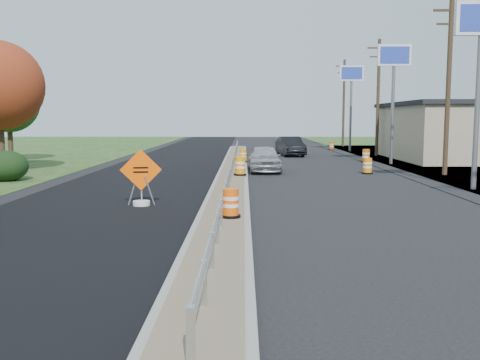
{
  "coord_description": "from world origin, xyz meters",
  "views": [
    {
      "loc": [
        0.61,
        -19.88,
        3.06
      ],
      "look_at": [
        0.48,
        -2.89,
        1.1
      ],
      "focal_mm": 40.0,
      "sensor_mm": 36.0,
      "label": 1
    }
  ],
  "objects_px": {
    "car_dark_mid": "(290,146)",
    "barrel_median_far": "(243,156)",
    "barrel_shoulder_mid": "(366,156)",
    "barrel_median_mid": "(240,166)",
    "barrel_median_near": "(231,204)",
    "caution_sign": "(141,191)",
    "car_silver": "(264,158)",
    "barrel_shoulder_near": "(367,166)",
    "barrel_shoulder_far": "(332,146)"
  },
  "relations": [
    {
      "from": "caution_sign",
      "to": "barrel_shoulder_near",
      "type": "bearing_deg",
      "value": 37.71
    },
    {
      "from": "barrel_median_near",
      "to": "barrel_shoulder_near",
      "type": "distance_m",
      "value": 16.2
    },
    {
      "from": "barrel_median_far",
      "to": "car_silver",
      "type": "height_order",
      "value": "car_silver"
    },
    {
      "from": "barrel_median_mid",
      "to": "car_silver",
      "type": "height_order",
      "value": "car_silver"
    },
    {
      "from": "caution_sign",
      "to": "barrel_shoulder_near",
      "type": "distance_m",
      "value": 15.23
    },
    {
      "from": "barrel_shoulder_mid",
      "to": "car_dark_mid",
      "type": "relative_size",
      "value": 0.19
    },
    {
      "from": "caution_sign",
      "to": "barrel_median_mid",
      "type": "distance_m",
      "value": 8.72
    },
    {
      "from": "car_silver",
      "to": "car_dark_mid",
      "type": "relative_size",
      "value": 0.94
    },
    {
      "from": "caution_sign",
      "to": "barrel_median_far",
      "type": "bearing_deg",
      "value": 68.93
    },
    {
      "from": "barrel_median_far",
      "to": "barrel_shoulder_near",
      "type": "xyz_separation_m",
      "value": [
        6.93,
        -5.28,
        -0.2
      ]
    },
    {
      "from": "barrel_shoulder_far",
      "to": "caution_sign",
      "type": "bearing_deg",
      "value": -109.87
    },
    {
      "from": "barrel_shoulder_mid",
      "to": "car_silver",
      "type": "bearing_deg",
      "value": -138.05
    },
    {
      "from": "caution_sign",
      "to": "barrel_median_near",
      "type": "xyz_separation_m",
      "value": [
        3.23,
        -3.44,
        0.12
      ]
    },
    {
      "from": "barrel_median_far",
      "to": "car_silver",
      "type": "xyz_separation_m",
      "value": [
        1.25,
        -4.03,
        0.14
      ]
    },
    {
      "from": "barrel_shoulder_far",
      "to": "barrel_median_far",
      "type": "bearing_deg",
      "value": -116.38
    },
    {
      "from": "barrel_shoulder_far",
      "to": "car_silver",
      "type": "relative_size",
      "value": 0.18
    },
    {
      "from": "barrel_median_near",
      "to": "car_silver",
      "type": "relative_size",
      "value": 0.19
    },
    {
      "from": "caution_sign",
      "to": "barrel_shoulder_far",
      "type": "xyz_separation_m",
      "value": [
        12.2,
        33.77,
        -0.12
      ]
    },
    {
      "from": "barrel_median_mid",
      "to": "caution_sign",
      "type": "bearing_deg",
      "value": -113.09
    },
    {
      "from": "car_silver",
      "to": "barrel_shoulder_far",
      "type": "bearing_deg",
      "value": 69.36
    },
    {
      "from": "caution_sign",
      "to": "barrel_median_mid",
      "type": "height_order",
      "value": "caution_sign"
    },
    {
      "from": "caution_sign",
      "to": "barrel_shoulder_far",
      "type": "distance_m",
      "value": 35.9
    },
    {
      "from": "caution_sign",
      "to": "car_silver",
      "type": "xyz_separation_m",
      "value": [
        4.8,
        12.29,
        0.25
      ]
    },
    {
      "from": "caution_sign",
      "to": "barrel_median_far",
      "type": "distance_m",
      "value": 16.71
    },
    {
      "from": "barrel_median_near",
      "to": "barrel_median_mid",
      "type": "height_order",
      "value": "barrel_median_mid"
    },
    {
      "from": "barrel_shoulder_mid",
      "to": "car_silver",
      "type": "distance_m",
      "value": 9.96
    },
    {
      "from": "barrel_median_far",
      "to": "car_dark_mid",
      "type": "relative_size",
      "value": 0.17
    },
    {
      "from": "car_dark_mid",
      "to": "barrel_shoulder_far",
      "type": "bearing_deg",
      "value": 51.81
    },
    {
      "from": "caution_sign",
      "to": "car_dark_mid",
      "type": "relative_size",
      "value": 0.42
    },
    {
      "from": "barrel_median_far",
      "to": "car_dark_mid",
      "type": "bearing_deg",
      "value": 67.26
    },
    {
      "from": "car_silver",
      "to": "caution_sign",
      "type": "bearing_deg",
      "value": -112.95
    },
    {
      "from": "barrel_shoulder_far",
      "to": "car_dark_mid",
      "type": "relative_size",
      "value": 0.17
    },
    {
      "from": "barrel_median_near",
      "to": "car_dark_mid",
      "type": "height_order",
      "value": "car_dark_mid"
    },
    {
      "from": "barrel_shoulder_mid",
      "to": "barrel_median_far",
      "type": "bearing_deg",
      "value": -163.15
    },
    {
      "from": "caution_sign",
      "to": "barrel_median_far",
      "type": "relative_size",
      "value": 2.45
    },
    {
      "from": "barrel_shoulder_mid",
      "to": "barrel_shoulder_far",
      "type": "bearing_deg",
      "value": 90.0
    },
    {
      "from": "barrel_shoulder_mid",
      "to": "car_dark_mid",
      "type": "bearing_deg",
      "value": 125.42
    },
    {
      "from": "barrel_median_near",
      "to": "barrel_shoulder_near",
      "type": "xyz_separation_m",
      "value": [
        7.25,
        14.49,
        -0.21
      ]
    },
    {
      "from": "barrel_shoulder_mid",
      "to": "barrel_shoulder_far",
      "type": "xyz_separation_m",
      "value": [
        0.0,
        14.82,
        -0.05
      ]
    },
    {
      "from": "barrel_shoulder_far",
      "to": "car_dark_mid",
      "type": "distance_m",
      "value": 9.43
    },
    {
      "from": "barrel_median_far",
      "to": "barrel_shoulder_far",
      "type": "xyz_separation_m",
      "value": [
        8.65,
        17.44,
        -0.23
      ]
    },
    {
      "from": "barrel_shoulder_near",
      "to": "car_silver",
      "type": "height_order",
      "value": "car_silver"
    },
    {
      "from": "caution_sign",
      "to": "barrel_shoulder_near",
      "type": "xyz_separation_m",
      "value": [
        10.48,
        11.05,
        -0.09
      ]
    },
    {
      "from": "barrel_median_mid",
      "to": "barrel_shoulder_mid",
      "type": "relative_size",
      "value": 1.01
    },
    {
      "from": "barrel_median_mid",
      "to": "barrel_median_far",
      "type": "relative_size",
      "value": 1.14
    },
    {
      "from": "barrel_median_mid",
      "to": "barrel_shoulder_far",
      "type": "distance_m",
      "value": 27.21
    },
    {
      "from": "barrel_shoulder_far",
      "to": "barrel_shoulder_near",
      "type": "bearing_deg",
      "value": -94.32
    },
    {
      "from": "barrel_shoulder_near",
      "to": "barrel_shoulder_mid",
      "type": "distance_m",
      "value": 8.08
    },
    {
      "from": "barrel_median_mid",
      "to": "car_dark_mid",
      "type": "relative_size",
      "value": 0.2
    },
    {
      "from": "car_dark_mid",
      "to": "barrel_median_far",
      "type": "bearing_deg",
      "value": -120.66
    }
  ]
}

